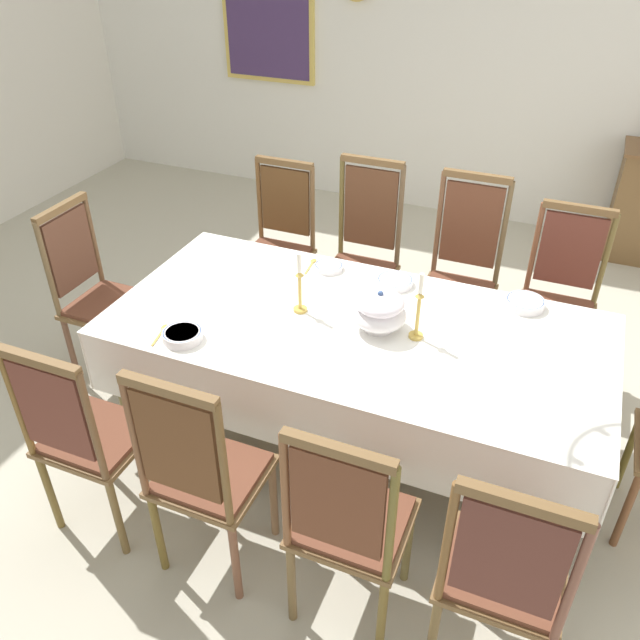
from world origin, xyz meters
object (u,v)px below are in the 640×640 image
(chair_south_c, at_px, (348,522))
(bowl_far_left, at_px, (395,281))
(chair_south_d, at_px, (504,573))
(bowl_far_right, at_px, (525,303))
(candlestick_east, at_px, (418,313))
(chair_north_a, at_px, (279,242))
(chair_north_d, at_px, (559,297))
(chair_head_west, at_px, (97,292))
(chair_north_c, at_px, (461,273))
(spoon_primary, at_px, (163,330))
(chair_south_a, at_px, (85,434))
(bowl_near_left, at_px, (182,335))
(dining_table, at_px, (356,336))
(bowl_near_right, at_px, (329,267))
(chair_north_b, at_px, (363,254))
(candlestick_west, at_px, (300,289))
(spoon_secondary, at_px, (312,263))
(soup_tureen, at_px, (379,311))
(chair_south_b, at_px, (202,471))

(chair_south_c, distance_m, bowl_far_left, 1.45)
(chair_south_d, xyz_separation_m, bowl_far_right, (-0.16, 1.45, 0.22))
(candlestick_east, bearing_deg, chair_north_a, 140.76)
(chair_north_d, distance_m, chair_head_west, 2.71)
(chair_north_c, relative_size, spoon_primary, 6.82)
(chair_south_a, distance_m, bowl_far_right, 2.21)
(chair_head_west, bearing_deg, bowl_near_left, 63.91)
(dining_table, height_order, chair_south_d, chair_south_d)
(bowl_near_right, distance_m, bowl_far_left, 0.39)
(bowl_near_left, bearing_deg, chair_south_d, -18.38)
(chair_south_a, bearing_deg, bowl_far_right, 41.45)
(chair_south_d, height_order, bowl_near_right, chair_south_d)
(dining_table, relative_size, chair_north_b, 2.02)
(bowl_far_right, bearing_deg, chair_head_west, -168.70)
(chair_south_d, height_order, candlestick_west, candlestick_west)
(chair_north_c, xyz_separation_m, bowl_far_left, (-0.26, -0.56, 0.19))
(chair_head_west, height_order, spoon_primary, chair_head_west)
(candlestick_west, xyz_separation_m, bowl_near_right, (-0.02, 0.45, -0.11))
(chair_north_d, bearing_deg, chair_north_b, -0.29)
(dining_table, xyz_separation_m, chair_head_west, (-1.62, 0.00, -0.12))
(candlestick_east, bearing_deg, chair_south_a, -140.81)
(chair_south_d, bearing_deg, chair_north_a, 132.63)
(chair_head_west, relative_size, bowl_near_left, 5.84)
(chair_south_c, xyz_separation_m, spoon_secondary, (-0.77, 1.46, 0.21))
(soup_tureen, xyz_separation_m, bowl_far_right, (0.63, 0.47, -0.08))
(chair_south_b, relative_size, spoon_secondary, 6.38)
(chair_south_c, xyz_separation_m, spoon_primary, (-1.17, 0.56, 0.21))
(chair_north_b, height_order, soup_tureen, chair_north_b)
(chair_south_a, xyz_separation_m, bowl_far_right, (1.65, 1.45, 0.23))
(chair_north_c, relative_size, chair_north_d, 1.09)
(chair_south_b, distance_m, bowl_far_right, 1.81)
(chair_south_a, bearing_deg, bowl_near_left, 70.91)
(bowl_far_left, bearing_deg, bowl_near_left, -131.74)
(chair_south_d, distance_m, bowl_far_left, 1.66)
(chair_south_c, bearing_deg, bowl_far_left, 100.50)
(candlestick_west, bearing_deg, chair_north_c, 57.50)
(dining_table, height_order, bowl_near_left, bowl_near_left)
(chair_north_d, relative_size, bowl_near_left, 5.81)
(chair_south_c, bearing_deg, chair_north_d, 73.56)
(chair_north_a, height_order, spoon_secondary, chair_north_a)
(candlestick_west, xyz_separation_m, spoon_primary, (-0.54, -0.42, -0.12))
(dining_table, relative_size, candlestick_west, 7.45)
(chair_south_a, xyz_separation_m, candlestick_west, (0.60, 0.98, 0.33))
(bowl_near_right, relative_size, spoon_primary, 0.90)
(dining_table, distance_m, chair_north_b, 1.04)
(chair_south_a, relative_size, soup_tureen, 4.10)
(chair_north_a, bearing_deg, chair_south_a, 90.00)
(dining_table, distance_m, bowl_far_right, 0.89)
(chair_north_d, xyz_separation_m, bowl_far_right, (-0.16, -0.51, 0.22))
(candlestick_east, bearing_deg, chair_south_b, -121.78)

